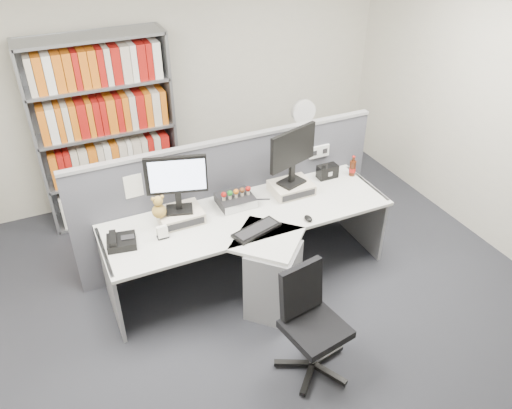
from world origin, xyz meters
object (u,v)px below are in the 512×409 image
mouse (308,218)px  keyboard (257,230)px  filing_cabinet (300,164)px  office_chair (310,319)px  shelving_unit (106,134)px  desk_calendar (162,233)px  speaker (327,171)px  monitor_left (177,179)px  desktop_pc (236,200)px  monitor_right (293,152)px  desk_fan (303,114)px  desk_phone (121,241)px  cola_bottle (352,168)px  desk (259,251)px

mouse → keyboard: bearing=175.3°
filing_cabinet → office_chair: bearing=-117.4°
shelving_unit → office_chair: size_ratio=2.25×
desk_calendar → speaker: bearing=9.0°
monitor_left → desktop_pc: (0.54, 0.03, -0.37)m
monitor_right → shelving_unit: 2.05m
monitor_left → desk_calendar: (-0.21, -0.18, -0.37)m
speaker → desk_fan: (0.22, 0.92, 0.20)m
desk_phone → cola_bottle: 2.36m
shelving_unit → office_chair: (0.90, -2.77, -0.50)m
monitor_right → desk_phone: size_ratio=2.07×
desk → monitor_right: bearing=36.5°
desk → cola_bottle: bearing=18.6°
desk → monitor_left: (-0.58, 0.38, 0.68)m
monitor_left → desk: bearing=-33.5°
keyboard → desk_phone: size_ratio=1.75×
office_chair → desk_fan: bearing=62.6°
monitor_left → desk_calendar: monitor_left is taller
desk → mouse: mouse is taller
desk_phone → speaker: speaker is taller
speaker → shelving_unit: bearing=143.9°
monitor_left → desk_fan: 2.05m
desk → desk_fan: desk_fan is taller
desk_phone → monitor_right: bearing=4.9°
keyboard → desk_fan: (1.24, 1.45, 0.26)m
mouse → desk_calendar: 1.26m
desktop_pc → desk: bearing=-84.4°
mouse → desk_phone: (-1.57, 0.33, 0.02)m
desk_phone → desk_fan: bearing=26.4°
monitor_left → desk_fan: (1.78, 1.02, -0.14)m
desk → desk_fan: size_ratio=5.59×
speaker → desk_fan: size_ratio=0.43×
desk_phone → shelving_unit: 1.64m
speaker → desk_fan: bearing=76.4°
monitor_right → desk_calendar: bearing=-172.0°
keyboard → speaker: bearing=27.5°
desk_phone → speaker: (2.11, 0.24, 0.03)m
filing_cabinet → desk_calendar: bearing=-148.9°
monitor_right → desk_phone: monitor_right is taller
monitor_right → mouse: size_ratio=5.57×
desk → keyboard: keyboard is taller
desk → office_chair: 0.93m
monitor_left → desk_calendar: size_ratio=4.59×
desk → filing_cabinet: bearing=49.4°
desk → desktop_pc: bearing=95.6°
keyboard → cola_bottle: 1.35m
office_chair → cola_bottle: bearing=47.4°
shelving_unit → cola_bottle: bearing=-34.0°
mouse → office_chair: bearing=-117.9°
desk_calendar → shelving_unit: (-0.11, 1.65, 0.21)m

